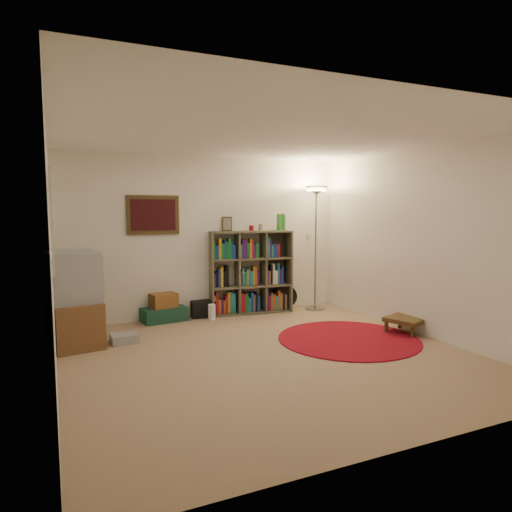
{
  "coord_description": "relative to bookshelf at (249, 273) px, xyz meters",
  "views": [
    {
      "loc": [
        -2.24,
        -4.61,
        1.7
      ],
      "look_at": [
        0.1,
        0.6,
        1.1
      ],
      "focal_mm": 32.0,
      "sensor_mm": 36.0,
      "label": 1
    }
  ],
  "objects": [
    {
      "name": "wicker_basket",
      "position": [
        -1.4,
        0.0,
        -0.33
      ],
      "size": [
        0.42,
        0.34,
        0.22
      ],
      "rotation": [
        0.0,
        0.0,
        0.2
      ],
      "color": "brown",
      "rests_on": "suitcase"
    },
    {
      "name": "floor_lamp",
      "position": [
        1.11,
        -0.23,
        1.06
      ],
      "size": [
        0.47,
        0.47,
        2.06
      ],
      "rotation": [
        0.0,
        0.0,
        -0.22
      ],
      "color": "gray",
      "rests_on": "ground"
    },
    {
      "name": "red_rug",
      "position": [
        0.57,
        -1.95,
        -0.64
      ],
      "size": [
        1.83,
        1.83,
        0.02
      ],
      "color": "maroon",
      "rests_on": "ground"
    },
    {
      "name": "floor_fan",
      "position": [
        0.61,
        -0.12,
        -0.43
      ],
      "size": [
        0.38,
        0.25,
        0.43
      ],
      "rotation": [
        0.0,
        0.0,
        -0.33
      ],
      "color": "black",
      "rests_on": "ground"
    },
    {
      "name": "paper_towel",
      "position": [
        -0.71,
        -0.21,
        -0.53
      ],
      "size": [
        0.13,
        0.13,
        0.24
      ],
      "rotation": [
        0.0,
        0.0,
        -0.18
      ],
      "color": "white",
      "rests_on": "ground"
    },
    {
      "name": "tv_stand",
      "position": [
        -2.68,
        -0.76,
        -0.08
      ],
      "size": [
        0.68,
        0.88,
        1.17
      ],
      "rotation": [
        0.0,
        0.0,
        0.17
      ],
      "color": "brown",
      "rests_on": "ground"
    },
    {
      "name": "dvd_box",
      "position": [
        -2.11,
        -0.89,
        -0.59
      ],
      "size": [
        0.34,
        0.28,
        0.11
      ],
      "rotation": [
        0.0,
        0.0,
        0.03
      ],
      "color": "#98999C",
      "rests_on": "ground"
    },
    {
      "name": "bookshelf",
      "position": [
        0.0,
        0.0,
        0.0
      ],
      "size": [
        1.37,
        0.53,
        1.61
      ],
      "rotation": [
        0.0,
        0.0,
        -0.12
      ],
      "color": "brown",
      "rests_on": "ground"
    },
    {
      "name": "suitcase",
      "position": [
        -1.41,
        0.03,
        -0.54
      ],
      "size": [
        0.7,
        0.51,
        0.21
      ],
      "rotation": [
        0.0,
        0.0,
        0.14
      ],
      "color": "#153B2E",
      "rests_on": "ground"
    },
    {
      "name": "room",
      "position": [
        -0.71,
        -2.07,
        0.61
      ],
      "size": [
        4.54,
        4.54,
        2.54
      ],
      "color": "#9B7B5B",
      "rests_on": "ground"
    },
    {
      "name": "side_table",
      "position": [
        1.47,
        -2.01,
        -0.47
      ],
      "size": [
        0.61,
        0.61,
        0.22
      ],
      "rotation": [
        0.0,
        0.0,
        0.36
      ],
      "color": "#3B2B14",
      "rests_on": "ground"
    },
    {
      "name": "duffel_bag",
      "position": [
        -0.78,
        0.05,
        -0.52
      ],
      "size": [
        0.4,
        0.34,
        0.26
      ],
      "rotation": [
        0.0,
        0.0,
        -0.11
      ],
      "color": "black",
      "rests_on": "ground"
    }
  ]
}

